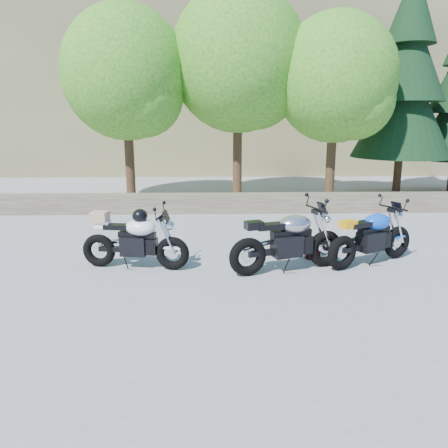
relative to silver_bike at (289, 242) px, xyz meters
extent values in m
plane|color=gray|center=(-1.27, -0.73, -0.51)|extent=(90.00, 90.00, 0.00)
cube|color=brown|center=(-1.27, 4.77, -0.26)|extent=(22.00, 0.55, 0.50)
cube|color=brown|center=(1.73, 27.27, 6.99)|extent=(80.00, 30.00, 15.00)
cylinder|color=#382314|center=(-3.77, 6.47, 1.00)|extent=(0.28, 0.28, 3.02)
sphere|color=#247219|center=(-3.77, 6.47, 3.27)|extent=(3.67, 3.67, 3.67)
sphere|color=#247219|center=(-3.27, 6.17, 2.62)|extent=(2.38, 2.38, 2.38)
cylinder|color=#382314|center=(-0.47, 6.87, 1.17)|extent=(0.28, 0.28, 3.36)
sphere|color=#247219|center=(-0.47, 6.87, 3.69)|extent=(4.08, 4.08, 4.08)
sphere|color=#247219|center=(0.03, 6.57, 2.97)|extent=(2.64, 2.64, 2.64)
cylinder|color=#382314|center=(2.33, 6.27, 0.95)|extent=(0.28, 0.28, 2.91)
sphere|color=#247219|center=(2.33, 6.27, 3.13)|extent=(3.54, 3.54, 3.54)
sphere|color=#247219|center=(2.83, 5.97, 2.51)|extent=(2.29, 2.29, 2.29)
cylinder|color=#382314|center=(4.93, 7.47, 0.57)|extent=(0.26, 0.26, 2.16)
cone|color=black|center=(4.93, 7.47, 2.37)|extent=(3.17, 3.17, 3.24)
cone|color=black|center=(4.93, 7.47, 3.96)|extent=(2.45, 2.45, 2.88)
cone|color=black|center=(4.93, 7.47, 5.40)|extent=(1.58, 1.58, 2.30)
torus|color=black|center=(0.67, 0.21, -0.19)|extent=(0.66, 0.34, 0.64)
torus|color=black|center=(-0.70, -0.22, -0.19)|extent=(0.66, 0.34, 0.64)
cylinder|color=silver|center=(0.67, 0.21, -0.19)|extent=(0.22, 0.10, 0.22)
cylinder|color=silver|center=(-0.70, -0.22, -0.19)|extent=(0.22, 0.10, 0.22)
cube|color=black|center=(-0.03, -0.01, -0.07)|extent=(0.55, 0.43, 0.36)
cube|color=black|center=(0.03, 0.01, 0.15)|extent=(0.71, 0.36, 0.10)
ellipsoid|color=#A9A9AD|center=(0.10, 0.03, 0.29)|extent=(0.66, 0.54, 0.30)
cube|color=black|center=(-0.32, -0.10, 0.29)|extent=(0.54, 0.36, 0.09)
cube|color=black|center=(-0.60, -0.19, 0.33)|extent=(0.33, 0.27, 0.13)
cylinder|color=black|center=(0.48, 0.15, 0.52)|extent=(0.23, 0.64, 0.03)
sphere|color=silver|center=(0.63, 0.20, 0.35)|extent=(0.18, 0.18, 0.18)
torus|color=black|center=(-1.94, 0.10, -0.22)|extent=(0.59, 0.23, 0.58)
torus|color=black|center=(-3.22, 0.30, -0.22)|extent=(0.59, 0.23, 0.58)
cylinder|color=silver|center=(-1.94, 0.10, -0.22)|extent=(0.20, 0.07, 0.20)
cylinder|color=silver|center=(-3.22, 0.30, -0.22)|extent=(0.20, 0.07, 0.20)
cube|color=black|center=(-2.60, 0.21, -0.11)|extent=(0.47, 0.33, 0.32)
cube|color=black|center=(-2.53, 0.20, 0.09)|extent=(0.64, 0.24, 0.09)
ellipsoid|color=white|center=(-2.47, 0.19, 0.21)|extent=(0.56, 0.42, 0.27)
cube|color=black|center=(-2.86, 0.25, 0.21)|extent=(0.47, 0.27, 0.08)
cube|color=white|center=(-3.13, 0.29, 0.25)|extent=(0.28, 0.22, 0.12)
cylinder|color=black|center=(-2.12, 0.13, 0.42)|extent=(0.12, 0.59, 0.03)
sphere|color=silver|center=(-1.97, 0.11, 0.27)|extent=(0.16, 0.16, 0.16)
ellipsoid|color=black|center=(-2.47, 0.19, 0.41)|extent=(0.29, 0.30, 0.24)
cube|color=tan|center=(-3.17, 0.30, 0.37)|extent=(0.30, 0.27, 0.18)
torus|color=black|center=(2.10, 0.64, -0.21)|extent=(0.60, 0.41, 0.60)
torus|color=black|center=(0.91, 0.02, -0.21)|extent=(0.60, 0.41, 0.60)
cylinder|color=silver|center=(2.10, 0.64, -0.21)|extent=(0.20, 0.13, 0.20)
cylinder|color=silver|center=(0.91, 0.02, -0.21)|extent=(0.20, 0.13, 0.20)
cube|color=black|center=(1.49, 0.32, -0.10)|extent=(0.53, 0.45, 0.34)
cube|color=black|center=(1.55, 0.35, 0.11)|extent=(0.65, 0.43, 0.09)
ellipsoid|color=blue|center=(1.60, 0.38, 0.24)|extent=(0.64, 0.57, 0.28)
cube|color=black|center=(1.24, 0.19, 0.24)|extent=(0.51, 0.40, 0.08)
cube|color=#EFA30C|center=(0.99, 0.06, 0.28)|extent=(0.32, 0.29, 0.12)
cylinder|color=black|center=(1.94, 0.55, 0.45)|extent=(0.31, 0.56, 0.03)
sphere|color=silver|center=(2.07, 0.62, 0.29)|extent=(0.17, 0.17, 0.17)
cube|color=black|center=(0.56, 0.68, -0.33)|extent=(0.26, 0.19, 0.35)
cube|color=maroon|center=(0.56, 0.56, -0.43)|extent=(0.20, 0.04, 0.15)
camera|label=1|loc=(-1.26, -6.93, 1.98)|focal=35.00mm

